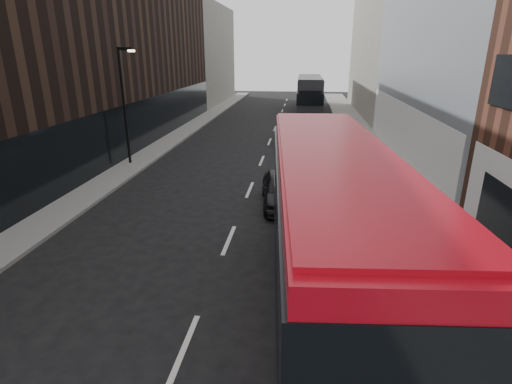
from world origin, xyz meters
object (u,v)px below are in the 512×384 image
(car_a, at_px, (282,189))
(grey_bus, at_px, (309,93))
(street_lamp, at_px, (125,99))
(red_bus, at_px, (330,229))
(pedestrian, at_px, (453,324))
(car_b, at_px, (289,134))
(car_c, at_px, (329,134))

(car_a, bearing_deg, grey_bus, 80.54)
(street_lamp, relative_size, red_bus, 0.59)
(pedestrian, bearing_deg, car_b, -94.23)
(grey_bus, relative_size, car_a, 2.74)
(car_a, bearing_deg, street_lamp, 142.42)
(car_a, bearing_deg, red_bus, -85.79)
(car_b, bearing_deg, red_bus, -78.72)
(street_lamp, distance_m, car_b, 13.09)
(grey_bus, bearing_deg, pedestrian, -86.40)
(car_b, height_order, car_c, car_c)
(car_a, xyz_separation_m, car_c, (2.89, 13.98, -0.08))
(red_bus, height_order, grey_bus, red_bus)
(red_bus, height_order, car_b, red_bus)
(street_lamp, bearing_deg, car_c, 31.94)
(red_bus, relative_size, car_b, 2.81)
(grey_bus, height_order, car_b, grey_bus)
(car_a, relative_size, car_b, 1.09)
(red_bus, xyz_separation_m, car_a, (-1.66, 8.40, -1.84))
(street_lamp, height_order, car_b, street_lamp)
(red_bus, height_order, car_a, red_bus)
(grey_bus, bearing_deg, car_c, -85.97)
(pedestrian, bearing_deg, car_c, -101.70)
(grey_bus, height_order, car_a, grey_bus)
(street_lamp, bearing_deg, car_a, -30.64)
(red_bus, height_order, pedestrian, red_bus)
(street_lamp, xyz_separation_m, red_bus, (11.68, -14.33, -1.55))
(car_a, xyz_separation_m, car_b, (-0.27, 13.94, -0.09))
(street_lamp, relative_size, car_c, 1.43)
(red_bus, bearing_deg, car_b, 90.27)
(red_bus, height_order, car_c, red_bus)
(street_lamp, distance_m, car_c, 15.60)
(car_a, distance_m, car_c, 14.28)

